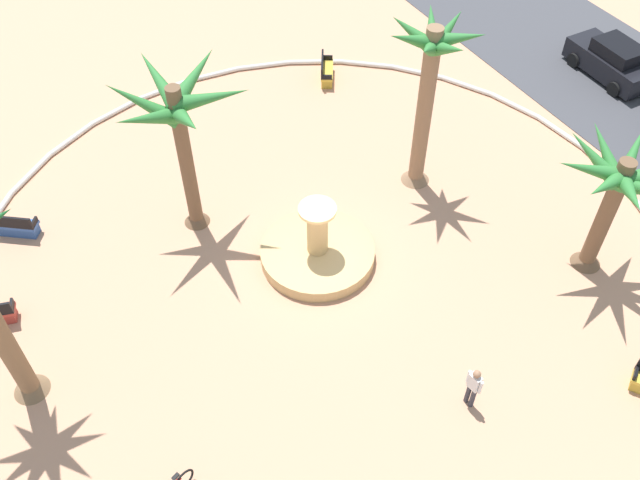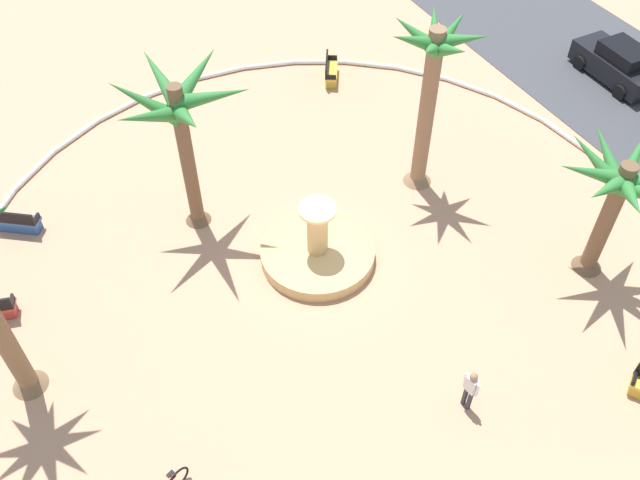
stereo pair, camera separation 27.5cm
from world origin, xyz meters
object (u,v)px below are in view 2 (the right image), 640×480
at_px(palm_tree_far_side, 179,120).
at_px(person_pedestrian_stroll, 470,388).
at_px(fountain, 318,251).
at_px(bench_west, 331,72).
at_px(bench_north, 17,223).
at_px(palm_tree_by_curb, 620,190).
at_px(palm_tree_mid_plaza, 431,78).
at_px(parked_car_leftmost, 618,63).

relative_size(palm_tree_far_side, person_pedestrian_stroll, 3.63).
height_order(palm_tree_far_side, person_pedestrian_stroll, palm_tree_far_side).
height_order(fountain, bench_west, fountain).
distance_m(palm_tree_far_side, bench_west, 10.65).
bearing_deg(bench_north, person_pedestrian_stroll, 36.57).
bearing_deg(bench_north, palm_tree_far_side, 66.28).
xyz_separation_m(palm_tree_by_curb, bench_west, (-13.52, -2.30, -3.19)).
height_order(palm_tree_mid_plaza, parked_car_leftmost, palm_tree_mid_plaza).
relative_size(bench_west, parked_car_leftmost, 0.40).
xyz_separation_m(palm_tree_by_curb, bench_north, (-10.72, -16.27, -3.19)).
height_order(fountain, bench_north, fountain).
xyz_separation_m(palm_tree_by_curb, palm_tree_mid_plaza, (-6.22, -2.63, 1.01)).
xyz_separation_m(palm_tree_mid_plaza, bench_west, (-7.30, 0.34, -4.20)).
relative_size(palm_tree_by_curb, palm_tree_far_side, 0.80).
bearing_deg(parked_car_leftmost, bench_west, -118.19).
bearing_deg(fountain, palm_tree_by_curb, 59.06).
height_order(fountain, palm_tree_by_curb, palm_tree_by_curb).
bearing_deg(person_pedestrian_stroll, bench_west, 164.57).
distance_m(person_pedestrian_stroll, parked_car_leftmost, 18.21).
bearing_deg(bench_west, bench_north, -78.67).
distance_m(palm_tree_mid_plaza, person_pedestrian_stroll, 10.05).
height_order(palm_tree_by_curb, parked_car_leftmost, palm_tree_by_curb).
relative_size(palm_tree_far_side, parked_car_leftmost, 1.47).
height_order(palm_tree_by_curb, palm_tree_mid_plaza, palm_tree_mid_plaza).
height_order(palm_tree_far_side, bench_north, palm_tree_far_side).
distance_m(bench_west, bench_north, 14.25).
bearing_deg(bench_west, palm_tree_mid_plaza, -2.65).
height_order(palm_tree_far_side, parked_car_leftmost, palm_tree_far_side).
xyz_separation_m(fountain, palm_tree_far_side, (-3.61, -2.89, 4.08)).
height_order(palm_tree_mid_plaza, person_pedestrian_stroll, palm_tree_mid_plaza).
bearing_deg(palm_tree_by_curb, parked_car_leftmost, 131.64).
distance_m(palm_tree_mid_plaza, palm_tree_far_side, 8.23).
bearing_deg(fountain, bench_west, 148.66).
relative_size(fountain, palm_tree_by_curb, 0.81).
bearing_deg(bench_north, palm_tree_mid_plaza, 71.72).
bearing_deg(parked_car_leftmost, palm_tree_far_side, -91.68).
bearing_deg(palm_tree_mid_plaza, palm_tree_by_curb, 22.96).
bearing_deg(palm_tree_mid_plaza, palm_tree_far_side, -104.19).
distance_m(fountain, palm_tree_mid_plaza, 6.79).
height_order(fountain, palm_tree_mid_plaza, palm_tree_mid_plaza).
bearing_deg(palm_tree_far_side, fountain, 38.72).
relative_size(person_pedestrian_stroll, parked_car_leftmost, 0.41).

